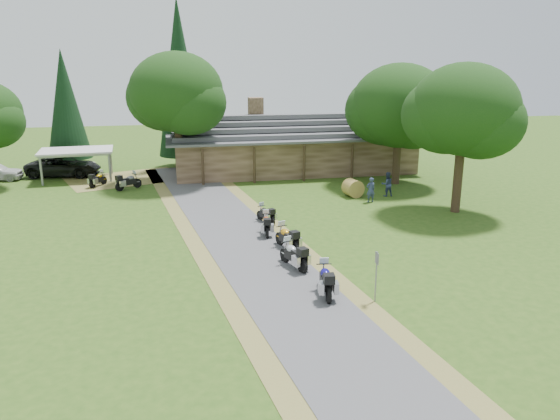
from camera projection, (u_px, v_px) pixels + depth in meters
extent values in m
plane|color=#2C4D15|center=(276.00, 281.00, 24.12)|extent=(120.00, 120.00, 0.00)
plane|color=#464648|center=(252.00, 251.00, 27.81)|extent=(51.95, 51.95, 0.00)
imported|color=black|center=(63.00, 162.00, 45.00)|extent=(3.68, 6.74, 2.45)
imported|color=navy|center=(371.00, 188.00, 36.93)|extent=(0.62, 0.48, 2.02)
imported|color=navy|center=(387.00, 182.00, 38.55)|extent=(0.60, 0.44, 2.04)
cylinder|color=olive|center=(353.00, 188.00, 38.53)|extent=(1.43, 1.35, 1.24)
cone|color=black|center=(180.00, 85.00, 47.16)|extent=(4.19, 4.19, 14.48)
cone|color=black|center=(66.00, 110.00, 46.94)|extent=(3.73, 3.73, 10.28)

